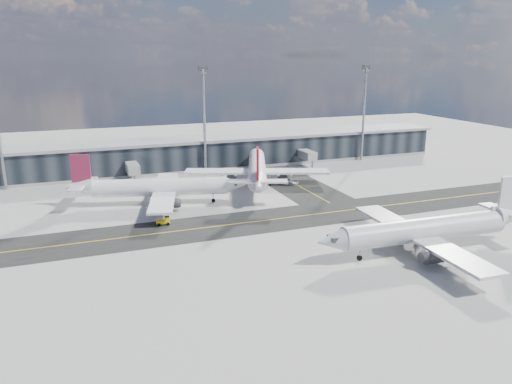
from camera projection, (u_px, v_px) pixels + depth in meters
ground at (272, 227)px, 94.87m from camera, size 300.00×300.00×0.00m
taxiway_lanes at (270, 209)px, 105.89m from camera, size 180.00×63.00×0.03m
terminal_concourse at (199, 154)px, 143.32m from camera, size 152.00×19.80×8.80m
floodlight_masts at (204, 117)px, 134.01m from camera, size 102.50×0.70×28.90m
airliner_af at (157, 187)px, 108.29m from camera, size 38.17×32.82×11.42m
airliner_redtail at (257, 169)px, 124.06m from camera, size 35.75×41.36×12.66m
airliner_near at (427, 230)px, 81.91m from camera, size 39.39×33.56×11.68m
baggage_tug at (164, 221)px, 95.75m from camera, size 2.72×1.58×1.63m
service_van at (287, 181)px, 126.03m from camera, size 5.95×6.48×1.68m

